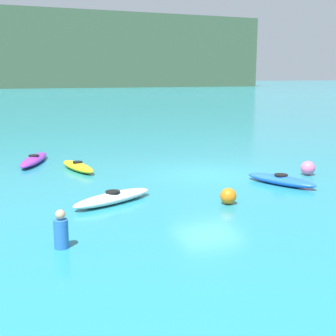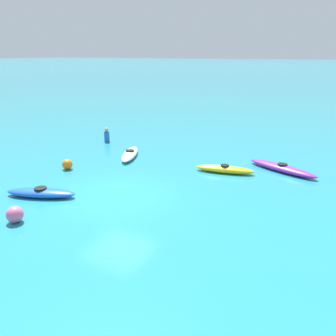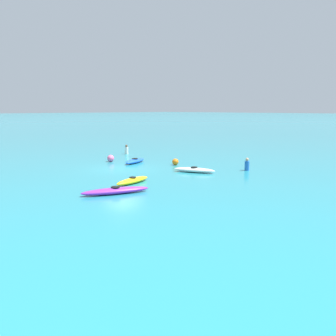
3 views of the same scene
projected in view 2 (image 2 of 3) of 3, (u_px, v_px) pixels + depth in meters
The scene contains 8 objects.
ground_plane at pixel (117, 194), 13.63m from camera, with size 600.00×600.00×0.00m, color teal.
kayak_purple at pixel (282, 168), 16.23m from camera, with size 1.91×3.49×0.37m.
kayak_blue at pixel (41, 193), 13.37m from camera, with size 1.67×2.77×0.37m.
kayak_white at pixel (130, 154), 18.49m from camera, with size 2.89×1.77×0.37m.
kayak_yellow at pixel (225, 169), 16.07m from camera, with size 1.12×2.74×0.37m.
buoy_pink at pixel (15, 214), 11.32m from camera, with size 0.55×0.55×0.55m, color pink.
buoy_orange at pixel (67, 164), 16.50m from camera, with size 0.49×0.49×0.49m, color orange.
person_by_kayaks at pixel (107, 136), 21.57m from camera, with size 0.42×0.42×0.88m.
Camera 2 is at (10.14, 7.77, 5.25)m, focal length 37.50 mm.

